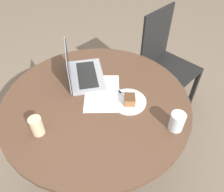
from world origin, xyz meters
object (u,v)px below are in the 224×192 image
(coffee_glass, at_px, (37,126))
(laptop, at_px, (82,73))
(chair, at_px, (164,63))
(plate, at_px, (128,101))

(coffee_glass, bearing_deg, laptop, -178.42)
(coffee_glass, bearing_deg, chair, 160.94)
(chair, distance_m, laptop, 0.86)
(plate, bearing_deg, coffee_glass, -41.56)
(plate, xyz_separation_m, laptop, (-0.09, -0.36, 0.03))
(plate, bearing_deg, laptop, -104.54)
(chair, height_order, laptop, chair)
(plate, distance_m, laptop, 0.38)
(chair, xyz_separation_m, coffee_glass, (1.19, -0.41, 0.28))
(plate, distance_m, coffee_glass, 0.53)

